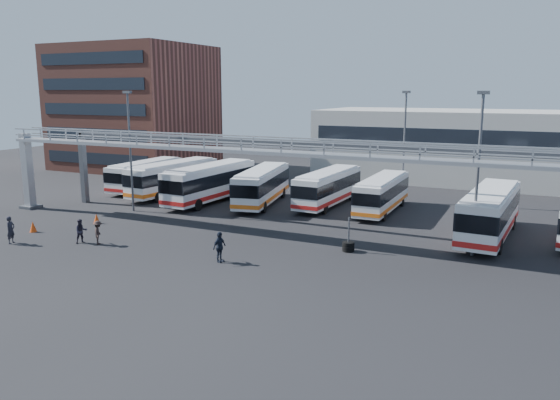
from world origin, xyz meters
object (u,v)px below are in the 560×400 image
at_px(light_pole_mid, 478,165).
at_px(bus_0, 146,174).
at_px(pedestrian_b, 81,231).
at_px(bus_4, 328,186).
at_px(bus_1, 173,177).
at_px(light_pole_back, 404,141).
at_px(cone_right, 97,218).
at_px(bus_3, 262,185).
at_px(pedestrian_a, 11,230).
at_px(bus_2, 211,181).
at_px(bus_7, 490,212).
at_px(cone_left, 33,227).
at_px(light_pole_left, 130,145).
at_px(bus_5, 382,193).
at_px(pedestrian_c, 98,233).
at_px(tire_stack, 348,246).
at_px(pedestrian_d, 219,247).

bearing_deg(light_pole_mid, bus_0, 164.00).
bearing_deg(pedestrian_b, bus_4, 1.25).
relative_size(bus_1, pedestrian_b, 6.70).
height_order(light_pole_back, cone_right, light_pole_back).
height_order(bus_3, bus_4, bus_3).
relative_size(light_pole_mid, bus_3, 0.92).
distance_m(bus_1, pedestrian_a, 19.08).
xyz_separation_m(bus_2, pedestrian_a, (-4.57, -17.84, -0.99)).
xyz_separation_m(bus_3, bus_7, (19.80, -3.61, 0.11)).
bearing_deg(light_pole_mid, cone_right, -172.23).
bearing_deg(bus_4, cone_left, -130.08).
height_order(light_pole_left, bus_4, light_pole_left).
distance_m(bus_5, bus_7, 10.40).
relative_size(light_pole_mid, pedestrian_c, 6.26).
height_order(light_pole_left, light_pole_mid, same).
height_order(bus_1, pedestrian_b, bus_1).
xyz_separation_m(bus_7, pedestrian_c, (-23.64, -12.98, -1.12)).
height_order(light_pole_left, bus_3, light_pole_left).
bearing_deg(tire_stack, cone_right, -176.43).
distance_m(cone_left, tire_stack, 23.13).
distance_m(bus_1, cone_right, 12.35).
height_order(light_pole_mid, bus_2, light_pole_mid).
xyz_separation_m(bus_2, cone_left, (-5.79, -15.04, -1.54)).
distance_m(light_pole_left, bus_1, 8.44).
bearing_deg(tire_stack, bus_0, 155.21).
xyz_separation_m(bus_0, pedestrian_a, (5.01, -20.29, -0.73)).
height_order(light_pole_back, bus_2, light_pole_back).
bearing_deg(bus_7, cone_right, -159.81).
bearing_deg(pedestrian_b, bus_2, 29.80).
height_order(light_pole_mid, tire_stack, light_pole_mid).
bearing_deg(bus_7, tire_stack, -134.07).
xyz_separation_m(bus_1, pedestrian_b, (4.80, -16.93, -1.01)).
xyz_separation_m(light_pole_mid, light_pole_back, (-8.00, 15.00, 0.00)).
height_order(light_pole_back, pedestrian_a, light_pole_back).
height_order(light_pole_left, cone_left, light_pole_left).
xyz_separation_m(pedestrian_a, cone_left, (-1.23, 2.80, -0.55)).
bearing_deg(light_pole_back, light_pole_mid, -61.93).
relative_size(bus_1, bus_5, 1.11).
bearing_deg(bus_7, pedestrian_a, -148.79).
relative_size(light_pole_back, pedestrian_a, 5.38).
bearing_deg(bus_4, tire_stack, -62.33).
relative_size(bus_7, tire_stack, 5.17).
distance_m(bus_2, bus_7, 24.71).
height_order(light_pole_left, bus_0, light_pole_left).
bearing_deg(light_pole_left, pedestrian_d, -32.22).
distance_m(pedestrian_a, tire_stack, 22.79).
distance_m(light_pole_back, pedestrian_a, 33.25).
distance_m(bus_1, tire_stack, 24.45).
bearing_deg(pedestrian_b, light_pole_back, -3.86).
xyz_separation_m(bus_0, pedestrian_b, (9.26, -18.17, -0.84)).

